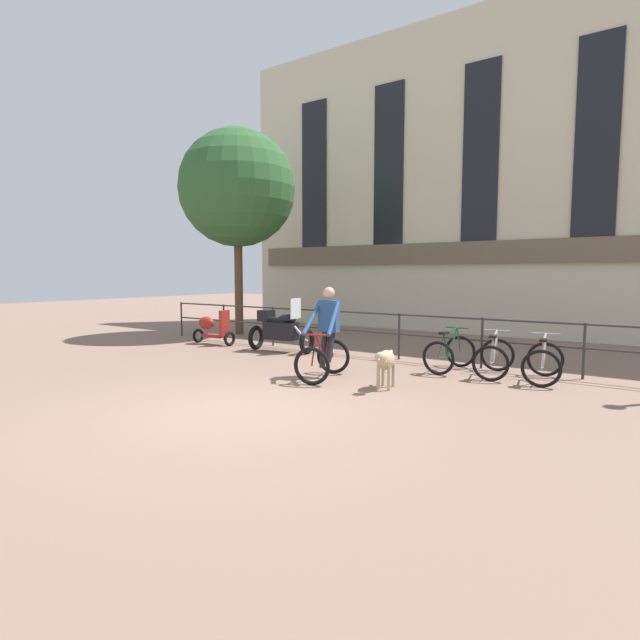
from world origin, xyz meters
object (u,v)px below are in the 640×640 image
at_px(cyclist_with_bike, 326,337).
at_px(parked_scooter, 212,328).
at_px(parked_bicycle_mid_left, 494,357).
at_px(parked_motorcycle, 280,329).
at_px(parked_bicycle_mid_right, 543,362).
at_px(dog, 385,361).
at_px(parked_bicycle_near_lamp, 450,353).

distance_m(cyclist_with_bike, parked_scooter, 5.38).
distance_m(cyclist_with_bike, parked_bicycle_mid_left, 3.24).
distance_m(parked_motorcycle, parked_bicycle_mid_right, 6.10).
distance_m(dog, parked_motorcycle, 4.54).
xyz_separation_m(parked_bicycle_mid_left, parked_scooter, (-7.59, -0.12, 0.10)).
height_order(parked_bicycle_mid_left, parked_bicycle_mid_right, same).
distance_m(dog, parked_bicycle_mid_right, 2.99).
xyz_separation_m(parked_bicycle_near_lamp, parked_bicycle_mid_left, (0.88, 0.00, 0.00)).
height_order(dog, parked_bicycle_mid_left, parked_bicycle_mid_left).
relative_size(cyclist_with_bike, parked_scooter, 1.32).
distance_m(parked_motorcycle, parked_bicycle_mid_left, 5.23).
relative_size(parked_bicycle_mid_left, parked_scooter, 0.93).
xyz_separation_m(parked_bicycle_mid_left, parked_bicycle_mid_right, (0.87, -0.00, 0.00)).
xyz_separation_m(cyclist_with_bike, parked_bicycle_near_lamp, (1.67, 1.96, -0.41)).
xyz_separation_m(cyclist_with_bike, parked_bicycle_mid_left, (2.55, 1.96, -0.41)).
bearing_deg(cyclist_with_bike, parked_bicycle_mid_left, 23.98).
xyz_separation_m(parked_motorcycle, parked_bicycle_mid_left, (5.23, 0.05, -0.20)).
height_order(cyclist_with_bike, parked_motorcycle, cyclist_with_bike).
xyz_separation_m(dog, parked_bicycle_mid_left, (1.20, 2.14, -0.12)).
relative_size(parked_motorcycle, parked_scooter, 1.31).
xyz_separation_m(cyclist_with_bike, parked_motorcycle, (-2.68, 1.91, -0.20)).
xyz_separation_m(parked_bicycle_mid_right, parked_scooter, (-8.47, -0.11, 0.10)).
relative_size(dog, parked_bicycle_mid_left, 0.73).
xyz_separation_m(cyclist_with_bike, dog, (1.34, -0.18, -0.28)).
xyz_separation_m(parked_motorcycle, parked_bicycle_mid_right, (6.10, 0.05, -0.20)).
bearing_deg(parked_bicycle_mid_right, parked_scooter, -6.57).
bearing_deg(dog, parked_scooter, 149.43).
bearing_deg(parked_bicycle_near_lamp, parked_bicycle_mid_right, -176.61).
xyz_separation_m(dog, parked_motorcycle, (-4.02, 2.10, 0.08)).
distance_m(parked_motorcycle, parked_scooter, 2.37).
xyz_separation_m(dog, parked_bicycle_near_lamp, (0.33, 2.14, -0.12)).
relative_size(parked_motorcycle, parked_bicycle_mid_left, 1.41).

